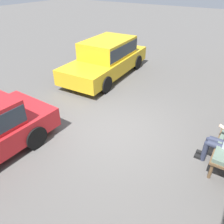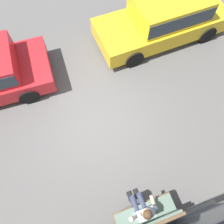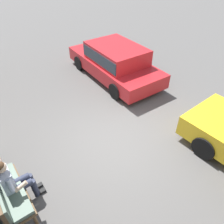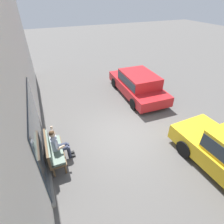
# 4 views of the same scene
# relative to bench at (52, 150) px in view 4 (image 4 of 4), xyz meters

# --- Properties ---
(ground_plane) EXTENTS (60.00, 60.00, 0.00)m
(ground_plane) POSITION_rel_bench_xyz_m (0.30, -2.90, -0.61)
(ground_plane) COLOR #565451
(building_facade) EXTENTS (18.00, 0.51, 5.10)m
(building_facade) POSITION_rel_bench_xyz_m (0.30, 0.50, 1.93)
(building_facade) COLOR beige
(building_facade) RESTS_ON ground_plane
(bench) EXTENTS (1.48, 0.55, 1.04)m
(bench) POSITION_rel_bench_xyz_m (0.00, 0.00, 0.00)
(bench) COLOR brown
(bench) RESTS_ON ground_plane
(person_on_phone) EXTENTS (0.73, 0.74, 1.37)m
(person_on_phone) POSITION_rel_bench_xyz_m (0.07, -0.23, 0.13)
(person_on_phone) COLOR #2D3347
(person_on_phone) RESTS_ON ground_plane
(parked_car_mid) EXTENTS (4.54, 2.10, 1.40)m
(parked_car_mid) POSITION_rel_bench_xyz_m (3.29, -5.28, 0.16)
(parked_car_mid) COLOR red
(parked_car_mid) RESTS_ON ground_plane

